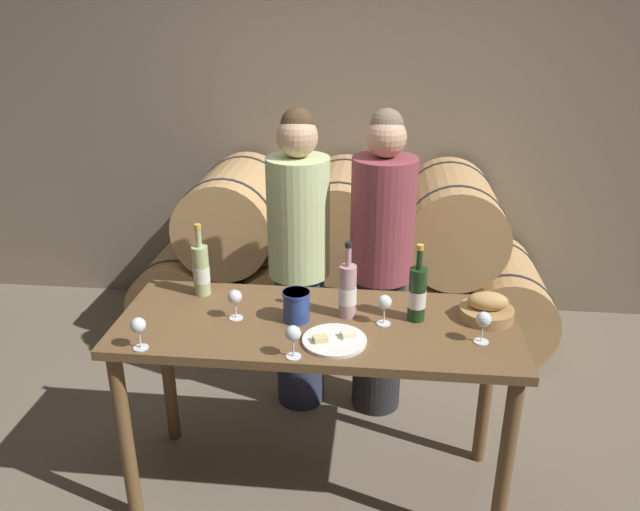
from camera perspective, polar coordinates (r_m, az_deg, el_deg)
The scene contains 17 objects.
ground_plane at distance 3.19m, azimuth -0.27°, elevation -20.20°, with size 10.00×10.00×0.00m, color #726654.
stone_wall_back at distance 4.38m, azimuth 2.69°, elevation 15.28°, with size 10.00×0.12×3.20m.
barrel_stack at distance 4.13m, azimuth 1.95°, elevation -0.50°, with size 2.71×0.86×1.17m.
tasting_table at distance 2.72m, azimuth -0.30°, elevation -8.37°, with size 1.70×0.66×0.89m.
person_left at distance 3.30m, azimuth -1.93°, elevation -0.63°, with size 0.32×0.32×1.67m.
person_right at distance 3.28m, azimuth 5.59°, elevation -0.99°, with size 0.33×0.33×1.67m.
wine_bottle_red at distance 2.66m, azimuth 8.88°, elevation -3.48°, with size 0.08×0.08×0.34m.
wine_bottle_white at distance 2.90m, azimuth -10.81°, elevation -1.31°, with size 0.08×0.08×0.34m.
wine_bottle_rose at distance 2.66m, azimuth 2.54°, elevation -3.23°, with size 0.08×0.08×0.34m.
blue_crock at distance 2.64m, azimuth -2.17°, elevation -4.52°, with size 0.12×0.12×0.13m.
bread_basket at distance 2.76m, azimuth 15.01°, elevation -4.74°, with size 0.23×0.23×0.12m.
cheese_plate at distance 2.51m, azimuth 1.33°, elevation -7.74°, with size 0.26×0.26×0.04m.
wine_glass_far_left at distance 2.53m, azimuth -16.28°, elevation -6.26°, with size 0.06×0.06×0.13m.
wine_glass_left at distance 2.67m, azimuth -7.79°, elevation -3.88°, with size 0.06×0.06×0.13m.
wine_glass_center at distance 2.38m, azimuth -2.48°, elevation -7.26°, with size 0.06×0.06×0.13m.
wine_glass_right at distance 2.61m, azimuth 5.91°, elevation -4.38°, with size 0.06×0.06×0.13m.
wine_glass_far_right at distance 2.55m, azimuth 14.72°, elevation -5.80°, with size 0.06×0.06×0.13m.
Camera 1 is at (0.26, -2.31, 2.18)m, focal length 35.00 mm.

